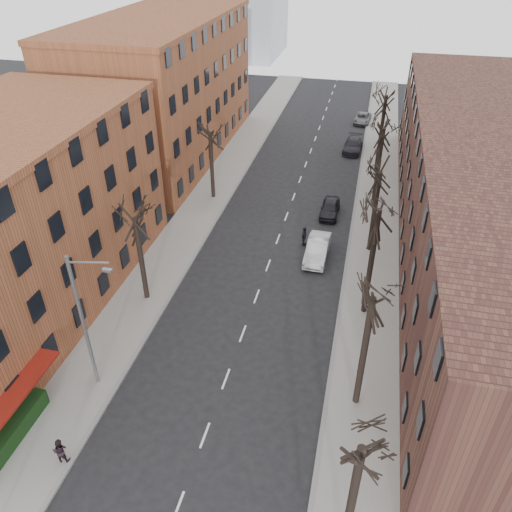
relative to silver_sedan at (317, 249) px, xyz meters
The scene contains 20 objects.
sidewalk_left 14.68m from the silver_sedan, 142.12° to the left, with size 4.00×90.00×0.15m, color gray.
sidewalk_right 10.06m from the silver_sedan, 63.84° to the left, with size 4.00×90.00×0.15m, color gray.
building_left_far 27.32m from the silver_sedan, 137.39° to the left, with size 12.00×28.00×14.00m, color brown.
building_right 13.72m from the silver_sedan, 17.87° to the left, with size 12.00×50.00×10.00m, color #533226.
awning_left 23.85m from the silver_sedan, 122.98° to the right, with size 1.20×7.00×0.15m, color maroon.
hedge 24.73m from the silver_sedan, 121.92° to the right, with size 0.80×6.00×1.00m, color #173713.
tree_right_b 14.58m from the silver_sedan, 73.96° to the right, with size 5.20×5.20×10.80m, color black, non-canonical shape.
tree_right_c 7.26m from the silver_sedan, 56.12° to the right, with size 5.20×5.20×11.60m, color black, non-canonical shape.
tree_right_d 4.56m from the silver_sedan, 26.50° to the left, with size 5.20×5.20×10.00m, color black, non-canonical shape.
tree_right_e 10.81m from the silver_sedan, 68.09° to the left, with size 5.20×5.20×10.80m, color black, non-canonical shape.
tree_right_f 18.47m from the silver_sedan, 77.40° to the left, with size 5.20×5.20×11.60m, color black, non-canonical shape.
tree_left_a 13.76m from the silver_sedan, 144.43° to the right, with size 5.20×5.20×9.50m, color black, non-canonical shape.
tree_left_b 13.77m from the silver_sedan, 144.38° to the left, with size 5.20×5.20×9.50m, color black, non-canonical shape.
streetlight 19.65m from the silver_sedan, 123.55° to the right, with size 2.45×0.22×9.03m.
silver_sedan is the anchor object (origin of this frame).
parked_car_near 7.23m from the silver_sedan, 88.22° to the left, with size 1.62×4.02×1.37m, color black.
parked_car_mid 23.12m from the silver_sedan, 87.11° to the left, with size 1.96×4.82×1.40m, color black.
parked_car_far 33.34m from the silver_sedan, 87.04° to the left, with size 1.98×4.30×1.19m, color slate.
pedestrian_b 23.32m from the silver_sedan, 115.38° to the right, with size 0.74×0.57×1.51m, color black.
pedestrian_crossing 2.05m from the silver_sedan, 129.64° to the left, with size 0.99×0.41×1.69m, color black.
Camera 1 is at (6.40, -7.41, 22.61)m, focal length 35.00 mm.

